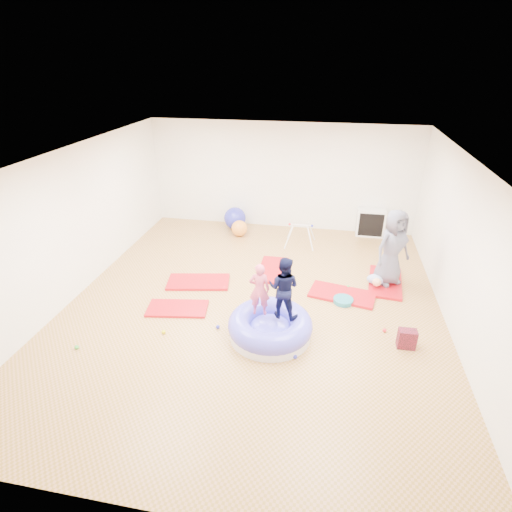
# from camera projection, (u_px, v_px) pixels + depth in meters

# --- Properties ---
(room) EXTENTS (7.01, 8.01, 2.81)m
(room) POSITION_uv_depth(u_px,v_px,m) (253.00, 238.00, 7.01)
(room) COLOR tan
(room) RESTS_ON ground
(gym_mat_front_left) EXTENTS (1.19, 0.72, 0.05)m
(gym_mat_front_left) POSITION_uv_depth(u_px,v_px,m) (177.00, 308.00, 7.50)
(gym_mat_front_left) COLOR red
(gym_mat_front_left) RESTS_ON ground
(gym_mat_mid_left) EXTENTS (1.37, 0.86, 0.05)m
(gym_mat_mid_left) POSITION_uv_depth(u_px,v_px,m) (198.00, 282.00, 8.36)
(gym_mat_mid_left) COLOR red
(gym_mat_mid_left) RESTS_ON ground
(gym_mat_center_back) EXTENTS (0.60, 1.19, 0.05)m
(gym_mat_center_back) POSITION_uv_depth(u_px,v_px,m) (273.00, 270.00, 8.84)
(gym_mat_center_back) COLOR red
(gym_mat_center_back) RESTS_ON ground
(gym_mat_right) EXTENTS (1.36, 0.87, 0.05)m
(gym_mat_right) POSITION_uv_depth(u_px,v_px,m) (342.00, 294.00, 7.93)
(gym_mat_right) COLOR red
(gym_mat_right) RESTS_ON ground
(gym_mat_rear_right) EXTENTS (0.78, 1.36, 0.05)m
(gym_mat_rear_right) POSITION_uv_depth(u_px,v_px,m) (385.00, 282.00, 8.36)
(gym_mat_rear_right) COLOR red
(gym_mat_rear_right) RESTS_ON ground
(inflatable_cushion) EXTENTS (1.43, 1.43, 0.45)m
(inflatable_cushion) POSITION_uv_depth(u_px,v_px,m) (270.00, 327.00, 6.74)
(inflatable_cushion) COLOR white
(inflatable_cushion) RESTS_ON ground
(child_pink) EXTENTS (0.37, 0.26, 0.95)m
(child_pink) POSITION_uv_depth(u_px,v_px,m) (259.00, 287.00, 6.53)
(child_pink) COLOR #DA4C6A
(child_pink) RESTS_ON inflatable_cushion
(child_navy) EXTENTS (0.59, 0.50, 1.09)m
(child_navy) POSITION_uv_depth(u_px,v_px,m) (284.00, 285.00, 6.45)
(child_navy) COLOR black
(child_navy) RESTS_ON inflatable_cushion
(adult_caregiver) EXTENTS (0.92, 0.85, 1.58)m
(adult_caregiver) POSITION_uv_depth(u_px,v_px,m) (393.00, 248.00, 7.96)
(adult_caregiver) COLOR #57576C
(adult_caregiver) RESTS_ON gym_mat_rear_right
(infant) EXTENTS (0.37, 0.38, 0.22)m
(infant) POSITION_uv_depth(u_px,v_px,m) (376.00, 280.00, 8.16)
(infant) COLOR #8EA5DB
(infant) RESTS_ON gym_mat_rear_right
(ball_pit_balls) EXTENTS (5.04, 2.81, 0.07)m
(ball_pit_balls) POSITION_uv_depth(u_px,v_px,m) (254.00, 320.00, 7.15)
(ball_pit_balls) COLOR #292CB9
(ball_pit_balls) RESTS_ON ground
(exercise_ball_blue) EXTENTS (0.59, 0.59, 0.59)m
(exercise_ball_blue) POSITION_uv_depth(u_px,v_px,m) (235.00, 218.00, 10.86)
(exercise_ball_blue) COLOR #292CB9
(exercise_ball_blue) RESTS_ON ground
(exercise_ball_orange) EXTENTS (0.42, 0.42, 0.42)m
(exercise_ball_orange) POSITION_uv_depth(u_px,v_px,m) (239.00, 228.00, 10.46)
(exercise_ball_orange) COLOR orange
(exercise_ball_orange) RESTS_ON ground
(infant_play_gym) EXTENTS (0.74, 0.70, 0.56)m
(infant_play_gym) POSITION_uv_depth(u_px,v_px,m) (300.00, 231.00, 9.85)
(infant_play_gym) COLOR white
(infant_play_gym) RESTS_ON ground
(cube_shelf) EXTENTS (0.71, 0.35, 0.71)m
(cube_shelf) POSITION_uv_depth(u_px,v_px,m) (371.00, 223.00, 10.41)
(cube_shelf) COLOR white
(cube_shelf) RESTS_ON ground
(balance_disc) EXTENTS (0.38, 0.38, 0.08)m
(balance_disc) POSITION_uv_depth(u_px,v_px,m) (343.00, 300.00, 7.70)
(balance_disc) COLOR teal
(balance_disc) RESTS_ON ground
(backpack) EXTENTS (0.29, 0.18, 0.33)m
(backpack) POSITION_uv_depth(u_px,v_px,m) (407.00, 339.00, 6.47)
(backpack) COLOR maroon
(backpack) RESTS_ON ground
(yellow_toy) EXTENTS (0.19, 0.19, 0.03)m
(yellow_toy) POSITION_uv_depth(u_px,v_px,m) (184.00, 314.00, 7.35)
(yellow_toy) COLOR #D9D800
(yellow_toy) RESTS_ON ground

